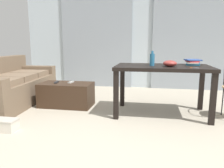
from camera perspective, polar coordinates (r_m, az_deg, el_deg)
ground_plane at (r=3.42m, az=5.93°, el=-7.80°), size 8.56×8.56×0.00m
wall_back at (r=5.44m, az=7.96°, el=12.97°), size 5.88×0.10×2.63m
curtains at (r=5.35m, az=7.89°, el=11.46°), size 4.01×0.03×2.34m
couch at (r=4.34m, az=-25.11°, el=-0.50°), size 1.01×2.03×0.83m
coffee_table at (r=3.86m, az=-11.85°, el=-2.73°), size 0.89×0.49×0.41m
craft_table at (r=3.35m, az=13.10°, el=3.03°), size 1.40×0.80×0.75m
bottle_near at (r=3.28m, az=10.50°, el=6.36°), size 0.07×0.07×0.22m
bowl at (r=3.24m, az=14.96°, el=5.26°), size 0.20×0.20×0.09m
book_stack at (r=3.59m, az=20.44°, el=5.37°), size 0.26×0.31×0.09m
scissors at (r=3.13m, az=20.60°, el=4.00°), size 0.12×0.06×0.00m
tv_remote_primary at (r=3.89m, az=-14.37°, el=0.47°), size 0.08×0.18×0.02m
tv_remote_secondary at (r=3.83m, az=-10.73°, el=0.47°), size 0.07×0.15×0.02m
shoebox at (r=3.06m, az=-26.46°, el=-9.61°), size 0.32×0.19×0.15m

